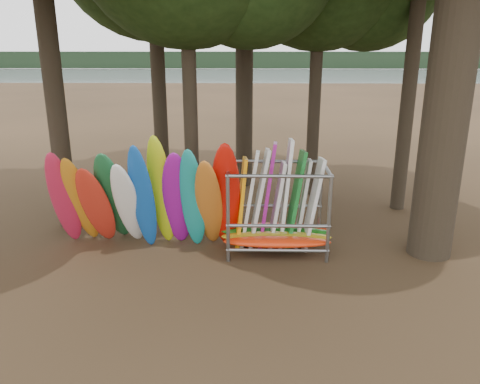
{
  "coord_description": "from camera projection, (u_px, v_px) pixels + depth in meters",
  "views": [
    {
      "loc": [
        0.24,
        -10.44,
        5.12
      ],
      "look_at": [
        -0.03,
        1.5,
        1.4
      ],
      "focal_mm": 35.0,
      "sensor_mm": 36.0,
      "label": 1
    }
  ],
  "objects": [
    {
      "name": "ground",
      "position": [
        240.0,
        264.0,
        11.49
      ],
      "size": [
        120.0,
        120.0,
        0.0
      ],
      "primitive_type": "plane",
      "color": "#47331E",
      "rests_on": "ground"
    },
    {
      "name": "lake",
      "position": [
        249.0,
        83.0,
        68.77
      ],
      "size": [
        160.0,
        160.0,
        0.0
      ],
      "primitive_type": "plane",
      "color": "gray",
      "rests_on": "ground"
    },
    {
      "name": "far_shore",
      "position": [
        250.0,
        60.0,
        115.91
      ],
      "size": [
        160.0,
        4.0,
        4.0
      ],
      "primitive_type": "cube",
      "color": "black",
      "rests_on": "ground"
    },
    {
      "name": "kayak_row",
      "position": [
        146.0,
        200.0,
        11.93
      ],
      "size": [
        4.95,
        2.18,
        3.24
      ],
      "color": "#CB1F43",
      "rests_on": "ground"
    },
    {
      "name": "storage_rack",
      "position": [
        277.0,
        211.0,
        12.07
      ],
      "size": [
        2.9,
        1.52,
        2.89
      ],
      "color": "gray",
      "rests_on": "ground"
    }
  ]
}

